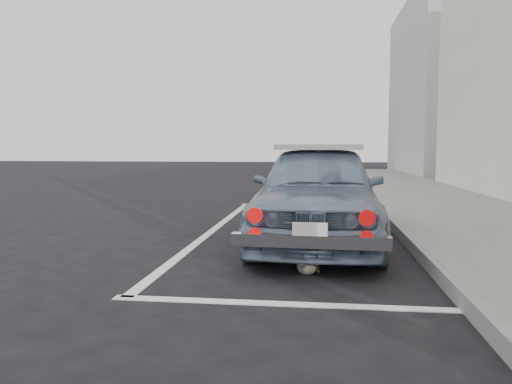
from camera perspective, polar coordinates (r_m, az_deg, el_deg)
ground at (r=4.65m, az=-1.72°, el=-10.65°), size 80.00×80.00×0.00m
building_far at (r=25.22m, az=20.53°, el=11.01°), size 3.50×10.00×8.00m
pline_rear at (r=4.12m, az=4.21°, el=-12.68°), size 3.00×0.12×0.01m
pline_front at (r=11.00m, az=6.14°, el=-1.50°), size 3.00×0.12×0.01m
pline_side at (r=7.70m, az=-4.88°, el=-4.33°), size 0.12×7.00×0.01m
retro_coupe at (r=6.62m, az=7.18°, el=0.00°), size 1.74×4.01×1.34m
cat at (r=5.03m, az=5.88°, el=-8.20°), size 0.30×0.40×0.24m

